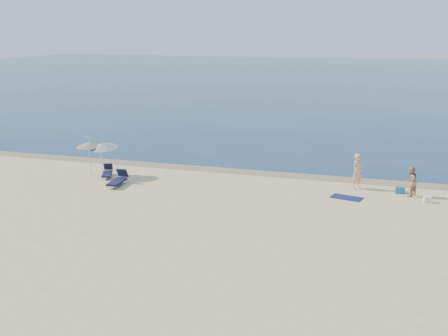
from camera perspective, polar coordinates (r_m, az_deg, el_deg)
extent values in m
cube|color=#0C274C|center=(113.56, 14.76, 8.97)|extent=(240.00, 160.00, 0.01)
cube|color=#847254|center=(34.08, 7.09, -0.74)|extent=(240.00, 1.60, 0.00)
imported|color=#DBA77B|center=(31.62, 13.42, -0.34)|extent=(0.82, 0.84, 1.95)
imported|color=#AC725A|center=(30.98, 18.44, -1.29)|extent=(0.93, 0.98, 1.60)
cube|color=#0E124A|center=(29.96, 12.35, -2.96)|extent=(1.77, 1.25, 0.03)
cube|color=silver|center=(30.30, 19.96, -3.01)|extent=(0.40, 0.36, 0.31)
cube|color=#1D61A2|center=(31.51, 17.43, -2.15)|extent=(0.52, 0.39, 0.35)
cylinder|color=silver|center=(33.96, -12.31, 0.59)|extent=(0.06, 0.31, 1.94)
cone|color=white|center=(33.98, -12.18, 2.26)|extent=(1.82, 1.85, 0.53)
sphere|color=silver|center=(33.95, -12.19, 2.54)|extent=(0.06, 0.06, 0.06)
cylinder|color=silver|center=(34.48, -13.44, 0.75)|extent=(0.08, 0.12, 1.98)
cone|color=beige|center=(34.35, -13.46, 2.39)|extent=(2.18, 2.19, 0.38)
sphere|color=silver|center=(34.31, -13.47, 2.68)|extent=(0.06, 0.06, 0.06)
cube|color=#121534|center=(34.01, -11.78, -0.60)|extent=(1.07, 1.55, 0.10)
cube|color=#121534|center=(34.65, -11.69, 0.13)|extent=(0.63, 0.54, 0.47)
cylinder|color=#A5A5AD|center=(34.01, -11.41, -0.76)|extent=(0.03, 0.03, 0.21)
cube|color=#121433|center=(32.03, -10.83, -1.38)|extent=(0.76, 1.71, 0.11)
cube|color=#121433|center=(32.69, -10.29, -0.48)|extent=(0.65, 0.46, 0.54)
cylinder|color=#A5A5AD|center=(31.97, -10.42, -1.61)|extent=(0.03, 0.03, 0.24)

